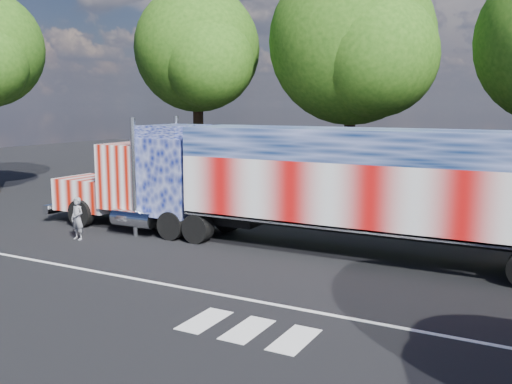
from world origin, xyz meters
The scene contains 7 objects.
ground centered at (0.00, 0.00, 0.00)m, with size 100.00×100.00×0.00m, color black.
lane_markings centered at (1.71, -3.77, 0.01)m, with size 30.00×2.67×0.01m.
semi_truck centered at (2.20, 2.83, 2.42)m, with size 22.05×3.48×4.70m.
coach_bus centered at (-2.95, 10.78, 1.82)m, with size 12.04×2.80×3.50m.
woman centered at (-6.18, -0.11, 0.83)m, with size 0.60×0.40×1.65m, color slate.
tree_nw_a centered at (-12.03, 17.06, 8.84)m, with size 8.89×8.47×13.14m.
tree_n_mid centered at (-1.68, 18.82, 8.98)m, with size 10.80×10.29×14.18m.
Camera 1 is at (10.18, -15.81, 5.20)m, focal length 40.00 mm.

